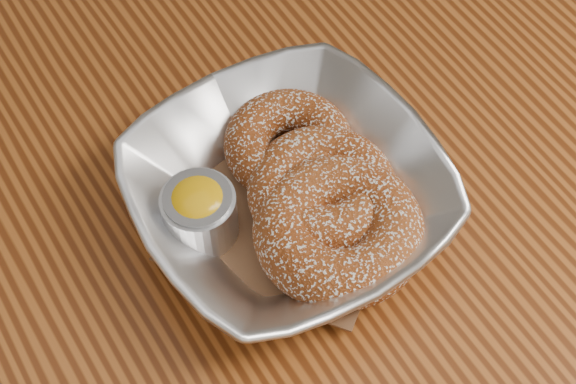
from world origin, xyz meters
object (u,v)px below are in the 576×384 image
table (247,311)px  ramekin (199,212)px  serving_bowl (288,195)px  donut_back (288,144)px  donut_front (339,230)px  donut_extra (322,191)px

table → ramekin: bearing=126.8°
serving_bowl → donut_back: bearing=57.5°
donut_back → donut_front: 0.08m
donut_back → serving_bowl: bearing=-122.5°
donut_front → donut_back: bearing=82.2°
table → serving_bowl: serving_bowl is taller
donut_back → ramekin: size_ratio=1.83×
serving_bowl → donut_extra: size_ratio=2.03×
donut_front → ramekin: (-0.07, 0.06, 0.00)m
ramekin → table: bearing=-53.2°
table → donut_front: (0.05, -0.04, 0.13)m
table → donut_extra: size_ratio=11.58×
donut_extra → ramekin: size_ratio=2.04×
table → serving_bowl: bearing=9.0°
table → donut_extra: 0.14m
donut_back → ramekin: bearing=-166.4°
donut_back → donut_front: size_ratio=0.81×
serving_bowl → donut_extra: serving_bowl is taller
donut_back → donut_extra: bearing=-92.6°
table → donut_extra: (0.06, -0.00, 0.13)m
table → donut_back: size_ratio=12.94×
serving_bowl → table: bearing=-171.0°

